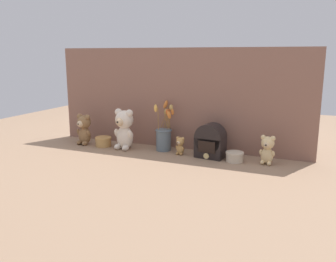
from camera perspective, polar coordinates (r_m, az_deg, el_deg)
The scene contains 10 objects.
ground_plane at distance 2.29m, azimuth -0.20°, elevation -3.64°, with size 4.00×4.00×0.00m, color #8E7056.
backdrop_wall at distance 2.38m, azimuth 1.39°, elevation 5.16°, with size 1.78×0.02×0.67m.
teddy_bear_large at distance 2.38m, azimuth -7.08°, elevation 0.43°, with size 0.15×0.14×0.27m.
teddy_bear_medium at distance 2.57m, azimuth -13.36°, elevation 0.36°, with size 0.12×0.11×0.22m.
teddy_bear_small at distance 2.13m, azimuth 15.64°, elevation -2.83°, with size 0.09×0.09×0.17m.
teddy_bear_tiny at distance 2.25m, azimuth 1.96°, elevation -2.32°, with size 0.06×0.06×0.12m.
flower_vase at distance 2.35m, azimuth -0.67°, elevation -0.70°, with size 0.13×0.15×0.33m.
vintage_radio at distance 2.20m, azimuth 6.82°, elevation -1.71°, with size 0.19×0.13×0.21m.
decorative_tin_tall at distance 2.50m, azimuth -10.34°, elevation -1.68°, with size 0.11×0.11×0.07m.
decorative_tin_short at distance 2.15m, azimuth 10.61°, elevation -4.08°, with size 0.11×0.11×0.06m.
Camera 1 is at (0.87, -2.03, 0.63)m, focal length 38.00 mm.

